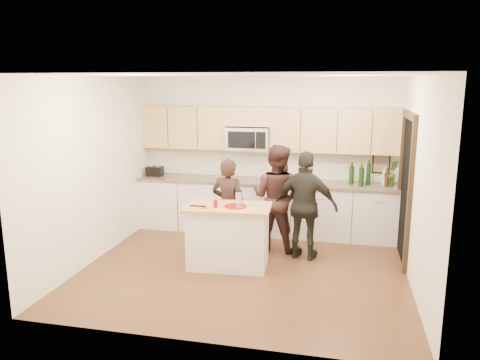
% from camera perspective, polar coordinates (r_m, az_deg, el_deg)
% --- Properties ---
extents(floor, '(4.50, 4.50, 0.00)m').
position_cam_1_polar(floor, '(6.82, 0.52, -10.71)').
color(floor, '#53311C').
rests_on(floor, ground).
extents(room_shell, '(4.52, 4.02, 2.71)m').
position_cam_1_polar(room_shell, '(6.36, 0.55, 3.85)').
color(room_shell, silver).
rests_on(room_shell, ground).
extents(back_cabinetry, '(4.50, 0.66, 0.94)m').
position_cam_1_polar(back_cabinetry, '(8.24, 2.98, -3.25)').
color(back_cabinetry, silver).
rests_on(back_cabinetry, ground).
extents(upper_cabinetry, '(4.50, 0.33, 0.75)m').
position_cam_1_polar(upper_cabinetry, '(8.13, 3.49, 6.37)').
color(upper_cabinetry, tan).
rests_on(upper_cabinetry, ground).
extents(microwave, '(0.76, 0.41, 0.40)m').
position_cam_1_polar(microwave, '(8.18, 1.04, 5.06)').
color(microwave, silver).
rests_on(microwave, ground).
extents(doorway, '(0.06, 1.25, 2.20)m').
position_cam_1_polar(doorway, '(7.27, 19.57, -0.42)').
color(doorway, black).
rests_on(doorway, ground).
extents(framed_picture, '(0.30, 0.03, 0.38)m').
position_cam_1_polar(framed_picture, '(8.28, 16.83, 2.05)').
color(framed_picture, black).
rests_on(framed_picture, ground).
extents(dish_towel, '(0.34, 0.60, 0.48)m').
position_cam_1_polar(dish_towel, '(8.19, -3.79, -0.98)').
color(dish_towel, white).
rests_on(dish_towel, ground).
extents(island, '(1.24, 0.78, 0.90)m').
position_cam_1_polar(island, '(6.75, -1.45, -6.82)').
color(island, silver).
rests_on(island, ground).
extents(red_plate, '(0.32, 0.32, 0.02)m').
position_cam_1_polar(red_plate, '(6.57, -0.54, -3.21)').
color(red_plate, maroon).
rests_on(red_plate, island).
extents(box_grater, '(0.09, 0.06, 0.22)m').
position_cam_1_polar(box_grater, '(6.53, -0.15, -2.22)').
color(box_grater, silver).
rests_on(box_grater, red_plate).
extents(drink_glass, '(0.06, 0.06, 0.11)m').
position_cam_1_polar(drink_glass, '(6.53, -3.00, -2.90)').
color(drink_glass, maroon).
rests_on(drink_glass, island).
extents(cutting_board, '(0.30, 0.18, 0.02)m').
position_cam_1_polar(cutting_board, '(6.56, -5.81, -3.30)').
color(cutting_board, '#B4864B').
rests_on(cutting_board, island).
extents(tongs, '(0.23, 0.04, 0.02)m').
position_cam_1_polar(tongs, '(6.55, -5.16, -3.17)').
color(tongs, black).
rests_on(tongs, cutting_board).
extents(knife, '(0.18, 0.03, 0.01)m').
position_cam_1_polar(knife, '(6.49, -4.44, -3.34)').
color(knife, silver).
rests_on(knife, cutting_board).
extents(toaster, '(0.28, 0.20, 0.17)m').
position_cam_1_polar(toaster, '(8.66, -10.35, 1.06)').
color(toaster, black).
rests_on(toaster, back_cabinetry).
extents(bottle_cluster, '(0.65, 0.25, 0.42)m').
position_cam_1_polar(bottle_cluster, '(7.99, 15.11, 0.62)').
color(bottle_cluster, black).
rests_on(bottle_cluster, back_cabinetry).
extents(orchid, '(0.29, 0.25, 0.44)m').
position_cam_1_polar(orchid, '(8.05, 17.97, 0.86)').
color(orchid, '#396A2A').
rests_on(orchid, back_cabinetry).
extents(woman_left, '(0.58, 0.41, 1.48)m').
position_cam_1_polar(woman_left, '(7.23, -1.43, -3.17)').
color(woman_left, black).
rests_on(woman_left, ground).
extents(woman_center, '(0.96, 0.83, 1.68)m').
position_cam_1_polar(woman_center, '(7.37, 4.47, -2.15)').
color(woman_center, '#321B19').
rests_on(woman_center, ground).
extents(woman_right, '(1.02, 0.58, 1.63)m').
position_cam_1_polar(woman_right, '(7.01, 8.02, -3.14)').
color(woman_right, black).
rests_on(woman_right, ground).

